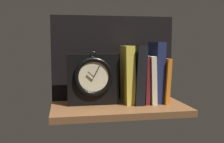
# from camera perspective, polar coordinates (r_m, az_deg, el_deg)

# --- Properties ---
(ground_plane) EXTENTS (0.53, 0.27, 0.03)m
(ground_plane) POSITION_cam_1_polar(r_m,az_deg,el_deg) (1.06, 1.59, -7.98)
(ground_plane) COLOR brown
(back_panel) EXTENTS (0.53, 0.01, 0.36)m
(back_panel) POSITION_cam_1_polar(r_m,az_deg,el_deg) (1.16, 0.30, 2.93)
(back_panel) COLOR black
(back_panel) RESTS_ON ground_plane
(book_yellow_seinlanguage) EXTENTS (0.04, 0.12, 0.24)m
(book_yellow_seinlanguage) POSITION_cam_1_polar(r_m,az_deg,el_deg) (1.09, 3.36, -0.64)
(book_yellow_seinlanguage) COLOR gold
(book_yellow_seinlanguage) RESTS_ON ground_plane
(book_black_skeptic) EXTENTS (0.05, 0.15, 0.24)m
(book_black_skeptic) POSITION_cam_1_polar(r_m,az_deg,el_deg) (1.10, 5.36, -0.55)
(book_black_skeptic) COLOR black
(book_black_skeptic) RESTS_ON ground_plane
(book_maroon_dawkins) EXTENTS (0.02, 0.14, 0.19)m
(book_maroon_dawkins) POSITION_cam_1_polar(r_m,az_deg,el_deg) (1.11, 6.84, -1.79)
(book_maroon_dawkins) COLOR maroon
(book_maroon_dawkins) RESTS_ON ground_plane
(book_cream_twain) EXTENTS (0.03, 0.15, 0.19)m
(book_cream_twain) POSITION_cam_1_polar(r_m,az_deg,el_deg) (1.12, 7.92, -1.59)
(book_cream_twain) COLOR beige
(book_cream_twain) RESTS_ON ground_plane
(book_navy_bierce) EXTENTS (0.04, 0.13, 0.25)m
(book_navy_bierce) POSITION_cam_1_polar(r_m,az_deg,el_deg) (1.12, 9.43, -0.13)
(book_navy_bierce) COLOR #192147
(book_navy_bierce) RESTS_ON ground_plane
(book_orange_pandolfini) EXTENTS (0.02, 0.15, 0.19)m
(book_orange_pandolfini) POSITION_cam_1_polar(r_m,az_deg,el_deg) (1.14, 10.77, -1.75)
(book_orange_pandolfini) COLOR orange
(book_orange_pandolfini) RESTS_ON ground_plane
(framed_clock) EXTENTS (0.20, 0.06, 0.21)m
(framed_clock) POSITION_cam_1_polar(r_m,az_deg,el_deg) (1.06, -4.15, -1.58)
(framed_clock) COLOR black
(framed_clock) RESTS_ON ground_plane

